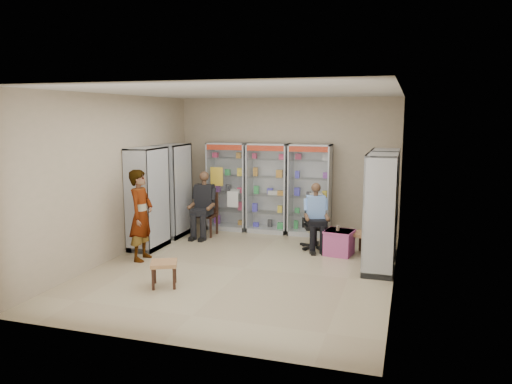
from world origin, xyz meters
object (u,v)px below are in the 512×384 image
(standing_man, at_px, (141,215))
(seated_shopkeeper, at_px, (315,218))
(woven_stool_a, at_px, (364,243))
(office_chair, at_px, (316,224))
(pink_trunk, at_px, (339,243))
(cabinet_back_mid, at_px, (268,188))
(cabinet_back_left, at_px, (228,186))
(wooden_chair, at_px, (206,214))
(cabinet_left_far, at_px, (173,190))
(cabinet_left_near, at_px, (148,199))
(cabinet_right_near, at_px, (380,214))
(cabinet_back_right, at_px, (310,190))
(woven_stool_b, at_px, (164,274))
(cabinet_right_far, at_px, (384,203))

(standing_man, bearing_deg, seated_shopkeeper, -64.53)
(woven_stool_a, bearing_deg, seated_shopkeeper, 175.15)
(office_chair, relative_size, pink_trunk, 1.99)
(cabinet_back_mid, height_order, seated_shopkeeper, cabinet_back_mid)
(cabinet_back_left, relative_size, seated_shopkeeper, 1.61)
(seated_shopkeeper, bearing_deg, wooden_chair, 151.79)
(wooden_chair, bearing_deg, seated_shopkeeper, -8.93)
(cabinet_left_far, xyz_separation_m, standing_man, (0.28, -1.85, -0.17))
(wooden_chair, bearing_deg, cabinet_left_far, -163.61)
(cabinet_left_near, bearing_deg, pink_trunk, 99.81)
(cabinet_right_near, relative_size, woven_stool_a, 4.84)
(cabinet_back_mid, distance_m, standing_man, 3.21)
(wooden_chair, bearing_deg, cabinet_back_right, 18.75)
(cabinet_back_left, height_order, woven_stool_b, cabinet_back_left)
(cabinet_back_mid, height_order, woven_stool_b, cabinet_back_mid)
(cabinet_back_left, relative_size, office_chair, 2.05)
(wooden_chair, relative_size, pink_trunk, 1.92)
(cabinet_back_mid, bearing_deg, cabinet_back_left, 180.00)
(pink_trunk, bearing_deg, cabinet_back_mid, 142.28)
(cabinet_right_far, xyz_separation_m, pink_trunk, (-0.78, -0.26, -0.76))
(cabinet_back_right, relative_size, woven_stool_a, 4.84)
(cabinet_left_far, xyz_separation_m, seated_shopkeeper, (3.17, -0.19, -0.38))
(office_chair, relative_size, woven_stool_a, 2.36)
(office_chair, xyz_separation_m, standing_man, (-2.89, -1.71, 0.34))
(cabinet_back_mid, distance_m, cabinet_left_near, 2.77)
(office_chair, height_order, woven_stool_a, office_chair)
(seated_shopkeeper, height_order, woven_stool_a, seated_shopkeeper)
(cabinet_back_left, distance_m, office_chair, 2.53)
(seated_shopkeeper, xyz_separation_m, woven_stool_a, (0.96, -0.08, -0.41))
(office_chair, height_order, woven_stool_b, office_chair)
(pink_trunk, relative_size, woven_stool_b, 1.24)
(cabinet_right_far, bearing_deg, pink_trunk, 108.71)
(cabinet_back_right, bearing_deg, woven_stool_a, -42.77)
(cabinet_back_left, xyz_separation_m, standing_man, (-0.65, -2.78, -0.17))
(cabinet_back_left, bearing_deg, cabinet_back_mid, 0.00)
(cabinet_back_right, distance_m, office_chair, 1.23)
(cabinet_left_near, distance_m, wooden_chair, 1.56)
(seated_shopkeeper, relative_size, woven_stool_b, 3.14)
(cabinet_back_left, xyz_separation_m, seated_shopkeeper, (2.24, -1.12, -0.38))
(seated_shopkeeper, xyz_separation_m, woven_stool_b, (-1.83, -2.84, -0.42))
(cabinet_left_far, distance_m, office_chair, 3.21)
(cabinet_back_right, bearing_deg, cabinet_left_far, -161.81)
(cabinet_right_far, distance_m, woven_stool_b, 4.29)
(pink_trunk, xyz_separation_m, standing_man, (-3.40, -1.39, 0.59))
(cabinet_back_left, distance_m, woven_stool_b, 4.06)
(cabinet_back_right, xyz_separation_m, seated_shopkeeper, (0.34, -1.12, -0.38))
(cabinet_left_near, relative_size, office_chair, 2.05)
(cabinet_back_right, distance_m, cabinet_left_near, 3.48)
(office_chair, bearing_deg, cabinet_left_near, 177.56)
(cabinet_back_mid, bearing_deg, pink_trunk, -37.72)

